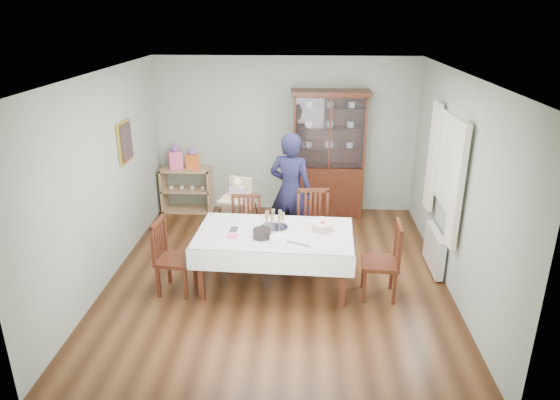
# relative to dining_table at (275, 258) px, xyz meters

# --- Properties ---
(floor) EXTENTS (5.00, 5.00, 0.00)m
(floor) POSITION_rel_dining_table_xyz_m (0.02, 0.24, -0.38)
(floor) COLOR #593319
(floor) RESTS_ON ground
(room_shell) EXTENTS (5.00, 5.00, 5.00)m
(room_shell) POSITION_rel_dining_table_xyz_m (0.02, 0.77, 1.32)
(room_shell) COLOR #9EAA99
(room_shell) RESTS_ON floor
(dining_table) EXTENTS (2.05, 1.24, 0.76)m
(dining_table) POSITION_rel_dining_table_xyz_m (0.00, 0.00, 0.00)
(dining_table) COLOR #4B2612
(dining_table) RESTS_ON floor
(china_cabinet) EXTENTS (1.30, 0.48, 2.18)m
(china_cabinet) POSITION_rel_dining_table_xyz_m (0.77, 2.50, 0.74)
(china_cabinet) COLOR #4B2612
(china_cabinet) RESTS_ON floor
(sideboard) EXTENTS (0.90, 0.38, 0.80)m
(sideboard) POSITION_rel_dining_table_xyz_m (-1.73, 2.52, 0.02)
(sideboard) COLOR tan
(sideboard) RESTS_ON floor
(picture_frame) EXTENTS (0.04, 0.48, 0.58)m
(picture_frame) POSITION_rel_dining_table_xyz_m (-2.20, 1.04, 1.27)
(picture_frame) COLOR gold
(picture_frame) RESTS_ON room_shell
(window) EXTENTS (0.04, 1.02, 1.22)m
(window) POSITION_rel_dining_table_xyz_m (2.24, 0.54, 1.17)
(window) COLOR white
(window) RESTS_ON room_shell
(curtain_left) EXTENTS (0.07, 0.30, 1.55)m
(curtain_left) POSITION_rel_dining_table_xyz_m (2.18, -0.08, 1.07)
(curtain_left) COLOR silver
(curtain_left) RESTS_ON room_shell
(curtain_right) EXTENTS (0.07, 0.30, 1.55)m
(curtain_right) POSITION_rel_dining_table_xyz_m (2.18, 1.16, 1.07)
(curtain_right) COLOR silver
(curtain_right) RESTS_ON room_shell
(radiator) EXTENTS (0.10, 0.80, 0.55)m
(radiator) POSITION_rel_dining_table_xyz_m (2.18, 0.54, -0.08)
(radiator) COLOR white
(radiator) RESTS_ON floor
(chair_far_left) EXTENTS (0.45, 0.45, 0.97)m
(chair_far_left) POSITION_rel_dining_table_xyz_m (-0.45, 0.61, -0.10)
(chair_far_left) COLOR #4B2612
(chair_far_left) RESTS_ON floor
(chair_far_right) EXTENTS (0.50, 0.50, 1.05)m
(chair_far_right) POSITION_rel_dining_table_xyz_m (0.50, 0.65, -0.07)
(chair_far_right) COLOR #4B2612
(chair_far_right) RESTS_ON floor
(chair_end_left) EXTENTS (0.49, 0.49, 0.97)m
(chair_end_left) POSITION_rel_dining_table_xyz_m (-1.26, -0.21, -0.10)
(chair_end_left) COLOR #4B2612
(chair_end_left) RESTS_ON floor
(chair_end_right) EXTENTS (0.47, 0.47, 0.99)m
(chair_end_right) POSITION_rel_dining_table_xyz_m (1.34, -0.20, -0.09)
(chair_end_right) COLOR #4B2612
(chair_end_right) RESTS_ON floor
(woman) EXTENTS (0.75, 0.60, 1.78)m
(woman) POSITION_rel_dining_table_xyz_m (0.17, 1.20, 0.50)
(woman) COLOR black
(woman) RESTS_ON floor
(high_chair) EXTENTS (0.62, 0.62, 1.10)m
(high_chair) POSITION_rel_dining_table_xyz_m (-0.63, 1.16, 0.04)
(high_chair) COLOR black
(high_chair) RESTS_ON floor
(champagne_tray) EXTENTS (0.36, 0.36, 0.22)m
(champagne_tray) POSITION_rel_dining_table_xyz_m (-0.01, 0.14, 0.44)
(champagne_tray) COLOR silver
(champagne_tray) RESTS_ON dining_table
(birthday_cake) EXTENTS (0.30, 0.30, 0.21)m
(birthday_cake) POSITION_rel_dining_table_xyz_m (0.60, 0.06, 0.43)
(birthday_cake) COLOR white
(birthday_cake) RESTS_ON dining_table
(plate_stack_dark) EXTENTS (0.28, 0.28, 0.11)m
(plate_stack_dark) POSITION_rel_dining_table_xyz_m (-0.15, -0.17, 0.43)
(plate_stack_dark) COLOR black
(plate_stack_dark) RESTS_ON dining_table
(plate_stack_white) EXTENTS (0.28, 0.28, 0.09)m
(plate_stack_white) POSITION_rel_dining_table_xyz_m (0.07, -0.33, 0.42)
(plate_stack_white) COLOR white
(plate_stack_white) RESTS_ON dining_table
(napkin_stack) EXTENTS (0.15, 0.15, 0.02)m
(napkin_stack) POSITION_rel_dining_table_xyz_m (-0.52, -0.16, 0.38)
(napkin_stack) COLOR #FF5D98
(napkin_stack) RESTS_ON dining_table
(cutlery) EXTENTS (0.13, 0.18, 0.01)m
(cutlery) POSITION_rel_dining_table_xyz_m (-0.57, 0.05, 0.38)
(cutlery) COLOR silver
(cutlery) RESTS_ON dining_table
(cake_knife) EXTENTS (0.30, 0.15, 0.01)m
(cake_knife) POSITION_rel_dining_table_xyz_m (0.30, -0.33, 0.38)
(cake_knife) COLOR silver
(cake_knife) RESTS_ON dining_table
(gift_bag_pink) EXTENTS (0.27, 0.22, 0.42)m
(gift_bag_pink) POSITION_rel_dining_table_xyz_m (-1.88, 2.50, 0.60)
(gift_bag_pink) COLOR #FF5D98
(gift_bag_pink) RESTS_ON sideboard
(gift_bag_orange) EXTENTS (0.21, 0.17, 0.36)m
(gift_bag_orange) POSITION_rel_dining_table_xyz_m (-1.59, 2.50, 0.58)
(gift_bag_orange) COLOR orange
(gift_bag_orange) RESTS_ON sideboard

